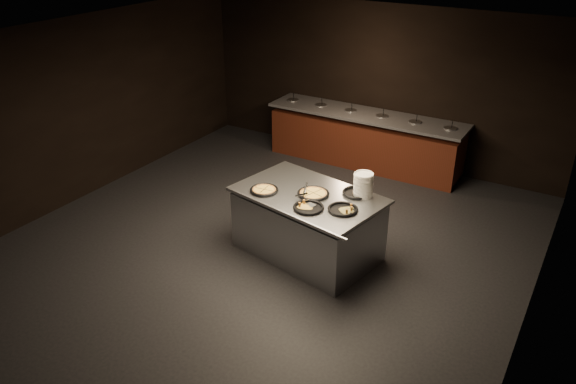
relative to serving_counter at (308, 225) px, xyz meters
The scene contains 11 objects.
room 1.22m from the serving_counter, 151.15° to the right, with size 7.02×8.02×2.92m.
salad_bar 3.29m from the serving_counter, 100.47° to the left, with size 3.70×0.83×1.18m.
serving_counter is the anchor object (origin of this frame).
plate_stack 0.97m from the serving_counter, 26.14° to the left, with size 0.26×0.26×0.32m, color white.
pan_veggie_whole 0.78m from the serving_counter, 156.44° to the right, with size 0.38×0.38×0.04m.
pan_cheese_whole 0.51m from the serving_counter, ahead, with size 0.43×0.43×0.04m.
pan_cheese_slices_a 0.82m from the serving_counter, 30.67° to the left, with size 0.39×0.39×0.04m.
pan_cheese_slices_b 0.66m from the serving_counter, 60.54° to the right, with size 0.40×0.40×0.04m.
pan_veggie_slices 0.81m from the serving_counter, 16.88° to the right, with size 0.39×0.39×0.04m.
server_left 0.56m from the serving_counter, 111.35° to the right, with size 0.16×0.32×0.16m.
server_right 0.63m from the serving_counter, 72.77° to the right, with size 0.34×0.14×0.16m.
Camera 1 is at (3.79, -5.55, 4.32)m, focal length 35.00 mm.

